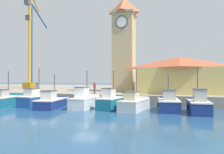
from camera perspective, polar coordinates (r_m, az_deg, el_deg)
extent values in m
plane|color=navy|center=(21.93, -6.69, -9.02)|extent=(300.00, 300.00, 0.00)
cube|color=gray|center=(46.86, 5.65, -3.69)|extent=(120.00, 40.00, 1.26)
cube|color=#196B7F|center=(29.52, -26.09, -5.77)|extent=(2.51, 4.65, 1.02)
cube|color=#196B7F|center=(31.08, -23.91, -4.34)|extent=(1.81, 0.77, 0.24)
cube|color=silver|center=(29.47, -26.09, -4.69)|extent=(2.57, 4.72, 0.12)
cube|color=#B2ADA3|center=(28.81, -27.01, -3.83)|extent=(1.37, 1.46, 0.84)
cube|color=#4C4C51|center=(28.79, -27.00, -2.91)|extent=(1.46, 1.55, 0.08)
cylinder|color=#4C4742|center=(29.85, -25.44, -1.56)|extent=(0.10, 0.10, 3.09)
cube|color=#2356A8|center=(27.72, -19.24, -5.99)|extent=(2.50, 4.38, 1.16)
cube|color=#2356A8|center=(29.04, -16.81, -4.36)|extent=(1.77, 0.80, 0.24)
cube|color=silver|center=(27.67, -19.24, -4.69)|extent=(2.57, 4.45, 0.12)
cube|color=silver|center=(27.10, -20.27, -3.79)|extent=(1.35, 1.39, 0.82)
cube|color=#4C4C51|center=(27.08, -20.27, -2.84)|extent=(1.44, 1.48, 0.08)
cylinder|color=#4C4742|center=(27.98, -18.52, -1.20)|extent=(0.10, 0.10, 3.25)
torus|color=black|center=(28.61, -20.59, -5.82)|extent=(0.18, 0.53, 0.52)
cube|color=navy|center=(25.82, -15.36, -6.70)|extent=(2.68, 5.39, 0.90)
cube|color=navy|center=(27.91, -13.44, -5.06)|extent=(1.76, 0.82, 0.24)
cube|color=silver|center=(25.77, -15.36, -5.60)|extent=(2.75, 5.46, 0.12)
cube|color=beige|center=(24.90, -16.19, -4.58)|extent=(1.40, 1.70, 0.91)
cube|color=#4C4C51|center=(24.87, -16.19, -3.44)|extent=(1.49, 1.79, 0.08)
cylinder|color=#4C4742|center=(26.27, -14.79, -2.35)|extent=(0.10, 0.10, 2.77)
torus|color=black|center=(26.50, -17.29, -6.54)|extent=(0.19, 0.53, 0.52)
cube|color=silver|center=(24.70, -7.09, -6.76)|extent=(2.07, 4.58, 1.11)
cube|color=silver|center=(26.47, -5.27, -4.88)|extent=(1.67, 0.65, 0.24)
cube|color=silver|center=(24.64, -7.09, -5.37)|extent=(2.13, 4.65, 0.12)
cube|color=silver|center=(23.88, -7.88, -4.07)|extent=(1.20, 1.39, 1.09)
cube|color=#4C4C51|center=(23.85, -7.88, -2.66)|extent=(1.29, 1.47, 0.08)
cylinder|color=#4C4742|center=(25.07, -6.55, -1.77)|extent=(0.10, 0.10, 2.95)
torus|color=black|center=(25.35, -9.05, -6.60)|extent=(0.13, 0.52, 0.52)
cube|color=#196B7F|center=(23.77, -0.10, -6.95)|extent=(2.44, 4.34, 1.16)
cube|color=#196B7F|center=(25.33, 1.67, -4.96)|extent=(1.59, 0.84, 0.24)
cube|color=silver|center=(23.71, -0.10, -5.44)|extent=(2.51, 4.41, 0.12)
cube|color=beige|center=(23.03, -0.88, -4.26)|extent=(1.26, 1.39, 0.95)
cube|color=#4C4C51|center=(23.00, -0.88, -2.99)|extent=(1.35, 1.48, 0.08)
cylinder|color=#4C4742|center=(24.09, 0.43, -1.77)|extent=(0.10, 0.10, 2.90)
torus|color=black|center=(24.39, -1.96, -6.79)|extent=(0.21, 0.53, 0.52)
cube|color=silver|center=(23.15, 5.91, -7.32)|extent=(2.66, 5.28, 1.00)
cube|color=silver|center=(25.25, 7.55, -5.34)|extent=(1.72, 0.84, 0.24)
cube|color=silver|center=(23.09, 5.91, -5.97)|extent=(2.73, 5.35, 0.12)
cube|color=beige|center=(22.22, 5.18, -4.97)|extent=(1.37, 1.67, 0.82)
cube|color=#4C4C51|center=(22.19, 5.18, -3.81)|extent=(1.47, 1.76, 0.08)
cylinder|color=#4C4742|center=(23.59, 6.39, -1.86)|extent=(0.10, 0.10, 3.16)
torus|color=black|center=(23.74, 3.68, -7.15)|extent=(0.20, 0.53, 0.52)
cube|color=navy|center=(23.09, 14.58, -7.25)|extent=(2.33, 4.33, 1.06)
cube|color=navy|center=(24.85, 14.32, -5.25)|extent=(1.73, 0.74, 0.24)
cube|color=silver|center=(23.03, 14.58, -5.81)|extent=(2.40, 4.40, 0.12)
cube|color=#B2ADA3|center=(22.25, 14.70, -4.58)|extent=(1.29, 1.35, 0.98)
cube|color=#4C4C51|center=(22.22, 14.69, -3.21)|extent=(1.38, 1.44, 0.08)
cylinder|color=#4C4742|center=(23.46, 14.50, -2.50)|extent=(0.10, 0.10, 2.51)
torus|color=black|center=(23.25, 11.89, -7.20)|extent=(0.16, 0.53, 0.52)
cube|color=navy|center=(22.45, 21.64, -7.40)|extent=(1.93, 4.42, 1.08)
cube|color=navy|center=(24.27, 20.98, -5.31)|extent=(1.50, 0.66, 0.24)
cube|color=silver|center=(22.38, 21.63, -5.90)|extent=(1.99, 4.49, 0.12)
cube|color=#B2ADA3|center=(21.58, 21.92, -4.48)|extent=(1.10, 1.35, 1.10)
cube|color=#4C4C51|center=(21.55, 21.91, -2.92)|extent=(1.18, 1.43, 0.08)
cylinder|color=#4C4742|center=(22.82, 21.42, -1.61)|extent=(0.10, 0.10, 3.20)
torus|color=black|center=(22.55, 19.15, -7.37)|extent=(0.14, 0.52, 0.52)
cube|color=tan|center=(34.99, 3.18, 6.22)|extent=(3.21, 3.21, 12.16)
cube|color=tan|center=(36.25, 3.18, 16.05)|extent=(3.71, 3.71, 0.30)
pyramid|color=#C1603D|center=(36.66, 3.18, 18.10)|extent=(3.71, 3.71, 2.43)
cylinder|color=white|center=(34.25, 2.55, 14.21)|extent=(1.76, 0.12, 1.76)
torus|color=#332D23|center=(34.21, 2.53, 14.22)|extent=(1.88, 0.12, 1.88)
cube|color=tan|center=(31.50, 17.16, -0.92)|extent=(10.78, 6.08, 3.49)
pyramid|color=#B25133|center=(31.58, 17.15, 3.66)|extent=(11.18, 6.48, 1.56)
cube|color=navy|center=(51.17, -20.34, -2.01)|extent=(2.00, 2.00, 1.20)
cylinder|color=#284C93|center=(51.70, -20.32, 7.86)|extent=(0.56, 0.56, 16.54)
cylinder|color=#284C93|center=(57.08, -18.36, 14.67)|extent=(2.01, 8.72, 3.60)
cube|color=#4C4C4C|center=(51.66, -20.94, 14.27)|extent=(1.00, 1.00, 1.00)
cube|color=#976E11|center=(49.79, -20.77, -2.05)|extent=(2.00, 2.00, 1.20)
cylinder|color=gold|center=(50.61, -20.74, 9.98)|extent=(0.56, 0.56, 19.91)
cylinder|color=gold|center=(55.42, -19.66, 18.23)|extent=(2.10, 5.80, 3.55)
cube|color=#4C4C4C|center=(51.16, -21.19, 17.70)|extent=(1.00, 1.00, 1.00)
cylinder|color=#33333D|center=(29.59, -4.57, -3.52)|extent=(0.22, 0.22, 0.85)
cube|color=red|center=(29.56, -4.57, -2.16)|extent=(0.34, 0.22, 0.56)
sphere|color=#9E7051|center=(29.56, -4.57, -1.40)|extent=(0.20, 0.20, 0.20)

